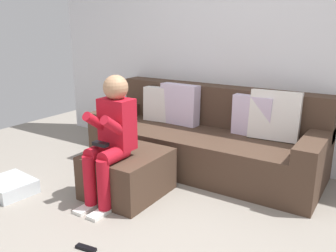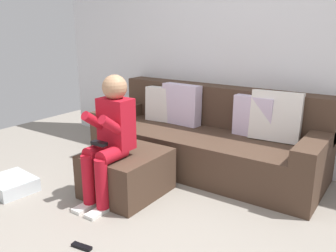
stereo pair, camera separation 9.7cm
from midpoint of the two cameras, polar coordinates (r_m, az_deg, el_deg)
ground_plane at (r=2.61m, az=-4.39°, el=-18.85°), size 7.01×7.01×0.00m
wall_back at (r=3.92m, az=14.41°, el=12.75°), size 5.39×0.10×2.61m
couch_sectional at (r=3.81m, az=7.08°, el=-1.93°), size 2.43×0.93×0.89m
ottoman at (r=3.25m, az=-5.84°, el=-7.54°), size 0.62×0.69×0.40m
person_seated at (r=3.00m, az=-8.53°, el=-1.30°), size 0.28×0.56×1.10m
storage_bin at (r=3.62m, az=-23.29°, el=-8.64°), size 0.47×0.40×0.13m
remote_near_ottoman at (r=2.64m, az=-12.71°, el=-18.49°), size 0.16×0.06×0.02m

